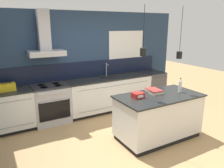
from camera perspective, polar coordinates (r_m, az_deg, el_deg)
name	(u,v)px	position (r m, az deg, el deg)	size (l,w,h in m)	color
ground_plane	(127,142)	(4.51, 3.95, -14.86)	(16.00, 16.00, 0.00)	tan
wall_back	(83,61)	(5.72, -7.50, 5.98)	(5.60, 2.26, 2.60)	navy
counter_run_left	(11,110)	(5.26, -24.82, -6.26)	(0.93, 0.64, 0.91)	black
counter_run_sink	(110,94)	(5.91, -0.62, -2.50)	(2.36, 0.64, 1.27)	black
oven_range	(51,104)	(5.37, -15.58, -5.01)	(0.82, 0.66, 0.91)	#B5B5BA
dishwasher	(152,87)	(6.72, 10.40, -0.65)	(0.59, 0.65, 0.91)	#4C4C51
kitchen_island	(158,116)	(4.58, 11.93, -8.25)	(1.71, 0.91, 0.91)	black
bottle_on_island	(180,86)	(4.70, 17.35, -0.57)	(0.07, 0.07, 0.30)	silver
book_stack	(154,91)	(4.53, 10.97, -1.84)	(0.26, 0.34, 0.08)	beige
red_supply_box	(138,95)	(4.20, 6.76, -2.91)	(0.21, 0.18, 0.10)	red
yellow_toolbox	(7,87)	(5.10, -25.77, -0.74)	(0.34, 0.18, 0.19)	gold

